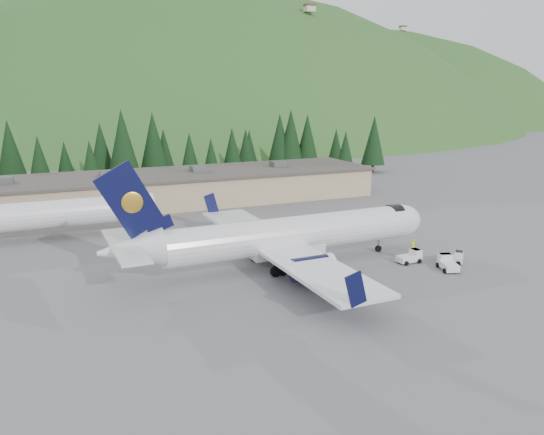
{
  "coord_description": "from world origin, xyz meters",
  "views": [
    {
      "loc": [
        -24.2,
        -50.06,
        18.61
      ],
      "look_at": [
        0.0,
        6.0,
        4.0
      ],
      "focal_mm": 35.0,
      "sensor_mm": 36.0,
      "label": 1
    }
  ],
  "objects_px": {
    "airliner": "(285,236)",
    "ramp_worker": "(413,246)",
    "baggage_tug_b": "(452,258)",
    "baggage_tug_a": "(411,257)",
    "baggage_tug_c": "(447,263)",
    "second_airliner": "(43,214)",
    "terminal_building": "(170,188)"
  },
  "relations": [
    {
      "from": "baggage_tug_b",
      "to": "terminal_building",
      "type": "xyz_separation_m",
      "value": [
        -21.37,
        44.59,
        1.98
      ]
    },
    {
      "from": "airliner",
      "to": "second_airliner",
      "type": "height_order",
      "value": "airliner"
    },
    {
      "from": "second_airliner",
      "to": "baggage_tug_b",
      "type": "relative_size",
      "value": 9.47
    },
    {
      "from": "baggage_tug_b",
      "to": "airliner",
      "type": "bearing_deg",
      "value": -157.43
    },
    {
      "from": "ramp_worker",
      "to": "terminal_building",
      "type": "bearing_deg",
      "value": -71.79
    },
    {
      "from": "second_airliner",
      "to": "terminal_building",
      "type": "relative_size",
      "value": 0.39
    },
    {
      "from": "ramp_worker",
      "to": "airliner",
      "type": "bearing_deg",
      "value": -14.24
    },
    {
      "from": "airliner",
      "to": "baggage_tug_b",
      "type": "relative_size",
      "value": 12.92
    },
    {
      "from": "baggage_tug_a",
      "to": "ramp_worker",
      "type": "distance_m",
      "value": 3.74
    },
    {
      "from": "airliner",
      "to": "baggage_tug_c",
      "type": "relative_size",
      "value": 11.75
    },
    {
      "from": "baggage_tug_a",
      "to": "baggage_tug_b",
      "type": "distance_m",
      "value": 4.55
    },
    {
      "from": "baggage_tug_a",
      "to": "baggage_tug_b",
      "type": "xyz_separation_m",
      "value": [
        4.04,
        -2.1,
        0.0
      ]
    },
    {
      "from": "airliner",
      "to": "second_airliner",
      "type": "xyz_separation_m",
      "value": [
        -23.83,
        22.03,
        -0.0
      ]
    },
    {
      "from": "second_airliner",
      "to": "baggage_tug_a",
      "type": "relative_size",
      "value": 10.0
    },
    {
      "from": "airliner",
      "to": "ramp_worker",
      "type": "bearing_deg",
      "value": -7.39
    },
    {
      "from": "terminal_building",
      "to": "baggage_tug_b",
      "type": "bearing_deg",
      "value": -64.4
    },
    {
      "from": "baggage_tug_b",
      "to": "baggage_tug_c",
      "type": "relative_size",
      "value": 0.91
    },
    {
      "from": "airliner",
      "to": "terminal_building",
      "type": "xyz_separation_m",
      "value": [
        -3.91,
        38.03,
        -0.7
      ]
    },
    {
      "from": "airliner",
      "to": "ramp_worker",
      "type": "distance_m",
      "value": 16.15
    },
    {
      "from": "baggage_tug_a",
      "to": "terminal_building",
      "type": "distance_m",
      "value": 45.93
    },
    {
      "from": "airliner",
      "to": "terminal_building",
      "type": "bearing_deg",
      "value": 94.44
    },
    {
      "from": "airliner",
      "to": "terminal_building",
      "type": "distance_m",
      "value": 38.23
    },
    {
      "from": "baggage_tug_a",
      "to": "baggage_tug_c",
      "type": "relative_size",
      "value": 0.86
    },
    {
      "from": "second_airliner",
      "to": "terminal_building",
      "type": "bearing_deg",
      "value": 38.78
    },
    {
      "from": "baggage_tug_a",
      "to": "baggage_tug_c",
      "type": "height_order",
      "value": "baggage_tug_c"
    },
    {
      "from": "airliner",
      "to": "terminal_building",
      "type": "height_order",
      "value": "airliner"
    },
    {
      "from": "terminal_building",
      "to": "ramp_worker",
      "type": "distance_m",
      "value": 44.38
    },
    {
      "from": "airliner",
      "to": "baggage_tug_b",
      "type": "xyz_separation_m",
      "value": [
        17.46,
        -6.56,
        -2.68
      ]
    },
    {
      "from": "baggage_tug_b",
      "to": "terminal_building",
      "type": "distance_m",
      "value": 49.49
    },
    {
      "from": "airliner",
      "to": "ramp_worker",
      "type": "relative_size",
      "value": 22.93
    },
    {
      "from": "baggage_tug_a",
      "to": "baggage_tug_c",
      "type": "distance_m",
      "value": 4.07
    },
    {
      "from": "baggage_tug_c",
      "to": "baggage_tug_b",
      "type": "bearing_deg",
      "value": -35.58
    }
  ]
}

